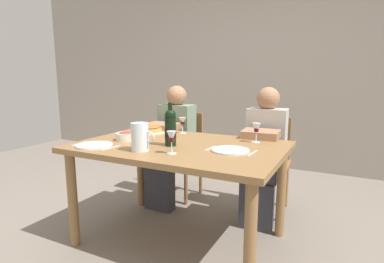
{
  "coord_description": "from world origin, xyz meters",
  "views": [
    {
      "loc": [
        1.1,
        -1.97,
        1.26
      ],
      "look_at": [
        0.09,
        0.02,
        0.86
      ],
      "focal_mm": 29.38,
      "sensor_mm": 36.0,
      "label": 1
    }
  ],
  "objects_px": {
    "salad_bowl": "(126,136)",
    "wine_glass_centre": "(172,138)",
    "baked_tart": "(150,129)",
    "dinner_plate_left_setting": "(94,145)",
    "water_pitcher": "(140,139)",
    "wine_glass_left_diner": "(256,129)",
    "dinner_plate_right_setting": "(230,150)",
    "chair_left": "(183,148)",
    "wine_bottle": "(170,128)",
    "dining_table": "(180,156)",
    "diner_right": "(264,151)",
    "diner_left": "(171,142)",
    "wine_glass_right_diner": "(182,122)",
    "chair_right": "(268,157)"
  },
  "relations": [
    {
      "from": "baked_tart",
      "to": "wine_glass_right_diner",
      "type": "relative_size",
      "value": 1.94
    },
    {
      "from": "baked_tart",
      "to": "dinner_plate_left_setting",
      "type": "xyz_separation_m",
      "value": [
        -0.05,
        -0.63,
        -0.02
      ]
    },
    {
      "from": "dining_table",
      "to": "dinner_plate_right_setting",
      "type": "xyz_separation_m",
      "value": [
        0.41,
        -0.03,
        0.1
      ]
    },
    {
      "from": "wine_glass_right_diner",
      "to": "chair_right",
      "type": "xyz_separation_m",
      "value": [
        0.64,
        0.51,
        -0.36
      ]
    },
    {
      "from": "chair_right",
      "to": "salad_bowl",
      "type": "bearing_deg",
      "value": 44.04
    },
    {
      "from": "wine_glass_left_diner",
      "to": "water_pitcher",
      "type": "bearing_deg",
      "value": -135.5
    },
    {
      "from": "salad_bowl",
      "to": "wine_bottle",
      "type": "bearing_deg",
      "value": -1.88
    },
    {
      "from": "wine_bottle",
      "to": "salad_bowl",
      "type": "distance_m",
      "value": 0.42
    },
    {
      "from": "dining_table",
      "to": "wine_bottle",
      "type": "bearing_deg",
      "value": -118.07
    },
    {
      "from": "water_pitcher",
      "to": "diner_right",
      "type": "relative_size",
      "value": 0.16
    },
    {
      "from": "wine_glass_right_diner",
      "to": "dinner_plate_right_setting",
      "type": "xyz_separation_m",
      "value": [
        0.6,
        -0.43,
        -0.09
      ]
    },
    {
      "from": "dinner_plate_left_setting",
      "to": "wine_glass_right_diner",
      "type": "bearing_deg",
      "value": 65.9
    },
    {
      "from": "wine_glass_left_diner",
      "to": "wine_glass_centre",
      "type": "xyz_separation_m",
      "value": [
        -0.39,
        -0.59,
        0.0
      ]
    },
    {
      "from": "water_pitcher",
      "to": "chair_right",
      "type": "relative_size",
      "value": 0.22
    },
    {
      "from": "water_pitcher",
      "to": "dinner_plate_right_setting",
      "type": "height_order",
      "value": "water_pitcher"
    },
    {
      "from": "chair_left",
      "to": "wine_glass_right_diner",
      "type": "bearing_deg",
      "value": 118.47
    },
    {
      "from": "chair_left",
      "to": "diner_right",
      "type": "distance_m",
      "value": 0.94
    },
    {
      "from": "wine_glass_left_diner",
      "to": "wine_glass_centre",
      "type": "bearing_deg",
      "value": -123.64
    },
    {
      "from": "dinner_plate_right_setting",
      "to": "baked_tart",
      "type": "bearing_deg",
      "value": 159.02
    },
    {
      "from": "dinner_plate_left_setting",
      "to": "chair_left",
      "type": "xyz_separation_m",
      "value": [
        0.07,
        1.2,
        -0.27
      ]
    },
    {
      "from": "dining_table",
      "to": "diner_right",
      "type": "bearing_deg",
      "value": 56.03
    },
    {
      "from": "salad_bowl",
      "to": "dinner_plate_left_setting",
      "type": "distance_m",
      "value": 0.28
    },
    {
      "from": "baked_tart",
      "to": "diner_left",
      "type": "xyz_separation_m",
      "value": [
        0.02,
        0.33,
        -0.17
      ]
    },
    {
      "from": "chair_left",
      "to": "diner_left",
      "type": "distance_m",
      "value": 0.26
    },
    {
      "from": "dining_table",
      "to": "wine_bottle",
      "type": "relative_size",
      "value": 4.82
    },
    {
      "from": "wine_glass_left_diner",
      "to": "diner_left",
      "type": "relative_size",
      "value": 0.13
    },
    {
      "from": "dinner_plate_left_setting",
      "to": "diner_left",
      "type": "distance_m",
      "value": 0.98
    },
    {
      "from": "wine_bottle",
      "to": "chair_left",
      "type": "xyz_separation_m",
      "value": [
        -0.41,
        0.94,
        -0.4
      ]
    },
    {
      "from": "dinner_plate_right_setting",
      "to": "chair_left",
      "type": "relative_size",
      "value": 0.29
    },
    {
      "from": "water_pitcher",
      "to": "dinner_plate_right_setting",
      "type": "relative_size",
      "value": 0.75
    },
    {
      "from": "baked_tart",
      "to": "diner_left",
      "type": "height_order",
      "value": "diner_left"
    },
    {
      "from": "wine_glass_centre",
      "to": "chair_left",
      "type": "xyz_separation_m",
      "value": [
        -0.54,
        1.14,
        -0.37
      ]
    },
    {
      "from": "salad_bowl",
      "to": "dining_table",
      "type": "bearing_deg",
      "value": 7.02
    },
    {
      "from": "wine_glass_centre",
      "to": "wine_bottle",
      "type": "bearing_deg",
      "value": 122.37
    },
    {
      "from": "wine_bottle",
      "to": "chair_left",
      "type": "relative_size",
      "value": 0.36
    },
    {
      "from": "baked_tart",
      "to": "dinner_plate_right_setting",
      "type": "relative_size",
      "value": 1.07
    },
    {
      "from": "wine_glass_left_diner",
      "to": "wine_glass_centre",
      "type": "distance_m",
      "value": 0.71
    },
    {
      "from": "salad_bowl",
      "to": "diner_right",
      "type": "bearing_deg",
      "value": 39.09
    },
    {
      "from": "dinner_plate_left_setting",
      "to": "chair_right",
      "type": "height_order",
      "value": "chair_right"
    },
    {
      "from": "water_pitcher",
      "to": "wine_glass_left_diner",
      "type": "bearing_deg",
      "value": 44.5
    },
    {
      "from": "baked_tart",
      "to": "wine_glass_right_diner",
      "type": "height_order",
      "value": "wine_glass_right_diner"
    },
    {
      "from": "salad_bowl",
      "to": "wine_glass_centre",
      "type": "relative_size",
      "value": 1.09
    },
    {
      "from": "salad_bowl",
      "to": "dinner_plate_left_setting",
      "type": "height_order",
      "value": "salad_bowl"
    },
    {
      "from": "wine_glass_left_diner",
      "to": "diner_left",
      "type": "bearing_deg",
      "value": 161.08
    },
    {
      "from": "baked_tart",
      "to": "dinner_plate_left_setting",
      "type": "distance_m",
      "value": 0.64
    },
    {
      "from": "wine_bottle",
      "to": "wine_glass_left_diner",
      "type": "relative_size",
      "value": 2.1
    },
    {
      "from": "wine_glass_right_diner",
      "to": "diner_left",
      "type": "bearing_deg",
      "value": 137.26
    },
    {
      "from": "wine_glass_left_diner",
      "to": "chair_left",
      "type": "bearing_deg",
      "value": 149.2
    },
    {
      "from": "wine_bottle",
      "to": "chair_right",
      "type": "bearing_deg",
      "value": 63.88
    },
    {
      "from": "water_pitcher",
      "to": "diner_right",
      "type": "xyz_separation_m",
      "value": [
        0.6,
        0.97,
        -0.23
      ]
    }
  ]
}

